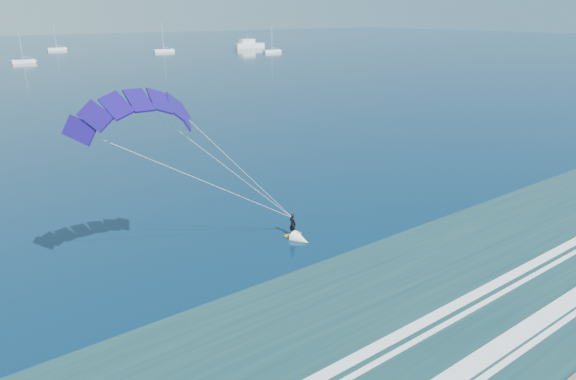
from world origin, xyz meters
The scene contains 6 objects.
kitesurfer_rig centered at (-0.46, 22.68, 7.47)m, with size 18.76×4.57×14.13m.
motor_yacht centered at (127.74, 218.11, 1.74)m, with size 15.95×4.25×6.47m.
sailboat_3 centered at (20.61, 199.25, 0.68)m, with size 7.62×2.40×10.73m.
sailboat_4 centered at (47.02, 260.51, 0.68)m, with size 8.41×2.40×11.47m.
sailboat_5 centered at (82.99, 219.70, 0.69)m, with size 9.44×2.40×12.78m.
sailboat_6 centered at (120.05, 187.00, 0.68)m, with size 8.65×2.40×11.73m.
Camera 1 is at (-16.82, -6.29, 17.18)m, focal length 32.00 mm.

